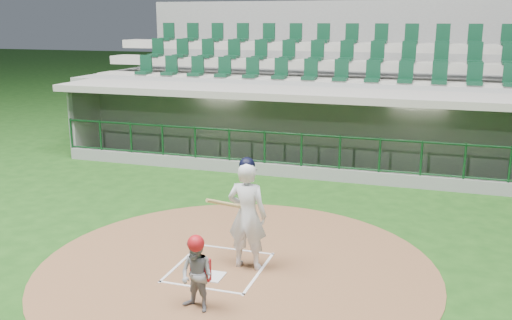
{
  "coord_description": "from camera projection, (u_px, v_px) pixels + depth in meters",
  "views": [
    {
      "loc": [
        3.55,
        -9.12,
        4.38
      ],
      "look_at": [
        -0.24,
        2.6,
        1.3
      ],
      "focal_mm": 40.0,
      "sensor_mm": 36.0,
      "label": 1
    }
  ],
  "objects": [
    {
      "name": "batter_box_chalk",
      "position": [
        219.0,
        267.0,
        10.26
      ],
      "size": [
        1.55,
        1.8,
        0.01
      ],
      "color": "silver",
      "rests_on": "ground"
    },
    {
      "name": "home_plate",
      "position": [
        211.0,
        276.0,
        9.89
      ],
      "size": [
        0.43,
        0.43,
        0.02
      ],
      "primitive_type": "cube",
      "color": "silver",
      "rests_on": "dirt_circle"
    },
    {
      "name": "seating_deck",
      "position": [
        334.0,
        103.0,
        20.26
      ],
      "size": [
        17.0,
        6.72,
        5.15
      ],
      "color": "gray",
      "rests_on": "ground"
    },
    {
      "name": "dirt_circle",
      "position": [
        237.0,
        268.0,
        10.27
      ],
      "size": [
        7.2,
        7.2,
        0.01
      ],
      "primitive_type": "cylinder",
      "color": "brown",
      "rests_on": "ground"
    },
    {
      "name": "dugout_structure",
      "position": [
        319.0,
        132.0,
        17.52
      ],
      "size": [
        16.4,
        3.7,
        3.0
      ],
      "color": "gray",
      "rests_on": "ground"
    },
    {
      "name": "ground",
      "position": [
        225.0,
        261.0,
        10.54
      ],
      "size": [
        120.0,
        120.0,
        0.0
      ],
      "primitive_type": "plane",
      "color": "#184112",
      "rests_on": "ground"
    },
    {
      "name": "batter",
      "position": [
        247.0,
        214.0,
        10.05
      ],
      "size": [
        0.9,
        0.89,
        2.04
      ],
      "color": "silver",
      "rests_on": "dirt_circle"
    },
    {
      "name": "catcher",
      "position": [
        197.0,
        273.0,
        8.64
      ],
      "size": [
        0.66,
        0.57,
        1.22
      ],
      "color": "gray",
      "rests_on": "dirt_circle"
    }
  ]
}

